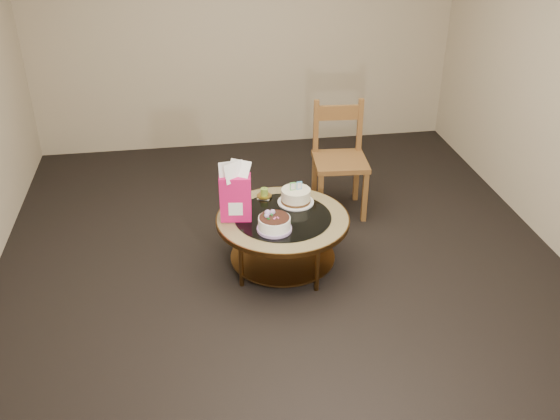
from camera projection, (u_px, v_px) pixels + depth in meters
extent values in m
plane|color=black|center=(283.00, 266.00, 4.96)|extent=(5.00, 5.00, 0.00)
cube|color=tan|center=(244.00, 27.00, 6.46)|extent=(4.50, 0.02, 2.60)
cube|color=tan|center=(399.00, 363.00, 2.17)|extent=(4.50, 0.02, 2.60)
cylinder|color=brown|center=(321.00, 227.00, 5.07)|extent=(0.04, 0.04, 0.42)
cylinder|color=brown|center=(252.00, 224.00, 5.12)|extent=(0.04, 0.04, 0.42)
cylinder|color=brown|center=(241.00, 262.00, 4.64)|extent=(0.04, 0.04, 0.42)
cylinder|color=brown|center=(317.00, 267.00, 4.58)|extent=(0.04, 0.04, 0.42)
cylinder|color=brown|center=(283.00, 256.00, 4.91)|extent=(0.82, 0.82, 0.02)
cylinder|color=brown|center=(283.00, 219.00, 4.75)|extent=(1.02, 1.02, 0.04)
cylinder|color=tan|center=(283.00, 218.00, 4.74)|extent=(1.00, 1.00, 0.01)
cylinder|color=black|center=(283.00, 217.00, 4.73)|extent=(0.74, 0.74, 0.01)
cylinder|color=#A887BF|center=(274.00, 229.00, 4.56)|extent=(0.26, 0.26, 0.02)
cylinder|color=white|center=(274.00, 224.00, 4.54)|extent=(0.24, 0.24, 0.10)
cylinder|color=black|center=(274.00, 217.00, 4.51)|extent=(0.22, 0.22, 0.01)
sphere|color=#A887BF|center=(268.00, 213.00, 4.53)|extent=(0.05, 0.05, 0.05)
sphere|color=#A887BF|center=(273.00, 212.00, 4.54)|extent=(0.04, 0.04, 0.04)
sphere|color=#A887BF|center=(267.00, 216.00, 4.50)|extent=(0.04, 0.04, 0.04)
cone|color=#1B6727|center=(272.00, 215.00, 4.52)|extent=(0.03, 0.03, 0.02)
cone|color=#1B6727|center=(264.00, 215.00, 4.52)|extent=(0.03, 0.03, 0.02)
cone|color=#1B6727|center=(275.00, 212.00, 4.56)|extent=(0.03, 0.03, 0.02)
cone|color=#1B6727|center=(269.00, 218.00, 4.48)|extent=(0.03, 0.03, 0.02)
cylinder|color=white|center=(296.00, 202.00, 4.92)|extent=(0.29, 0.29, 0.01)
cylinder|color=#452913|center=(296.00, 200.00, 4.91)|extent=(0.24, 0.24, 0.02)
cylinder|color=#F4EBCB|center=(296.00, 194.00, 4.89)|extent=(0.23, 0.23, 0.09)
cube|color=#4EB74F|center=(293.00, 186.00, 4.84)|extent=(0.04, 0.01, 0.06)
cube|color=silver|center=(293.00, 186.00, 4.84)|extent=(0.03, 0.02, 0.05)
cube|color=#45A8EB|center=(299.00, 185.00, 4.86)|extent=(0.04, 0.01, 0.06)
cube|color=silver|center=(299.00, 185.00, 4.86)|extent=(0.03, 0.02, 0.05)
cube|color=#F01667|center=(236.00, 198.00, 4.62)|extent=(0.24, 0.15, 0.36)
cube|color=white|center=(236.00, 205.00, 4.65)|extent=(0.12, 0.14, 0.10)
cube|color=tan|center=(264.00, 197.00, 5.00)|extent=(0.13, 0.13, 0.01)
cylinder|color=gold|center=(264.00, 196.00, 4.99)|extent=(0.12, 0.12, 0.01)
cylinder|color=olive|center=(264.00, 192.00, 4.97)|extent=(0.06, 0.06, 0.06)
cylinder|color=black|center=(264.00, 188.00, 4.96)|extent=(0.00, 0.00, 0.01)
cube|color=brown|center=(340.00, 162.00, 5.50)|extent=(0.49, 0.49, 0.04)
cube|color=brown|center=(320.00, 198.00, 5.44)|extent=(0.05, 0.05, 0.49)
cube|color=brown|center=(365.00, 196.00, 5.46)|extent=(0.05, 0.05, 0.49)
cube|color=brown|center=(314.00, 178.00, 5.78)|extent=(0.05, 0.05, 0.49)
cube|color=brown|center=(356.00, 176.00, 5.81)|extent=(0.05, 0.05, 0.49)
cube|color=brown|center=(316.00, 127.00, 5.53)|extent=(0.05, 0.05, 0.50)
cube|color=brown|center=(360.00, 126.00, 5.56)|extent=(0.05, 0.05, 0.50)
cube|color=brown|center=(339.00, 113.00, 5.48)|extent=(0.40, 0.06, 0.13)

